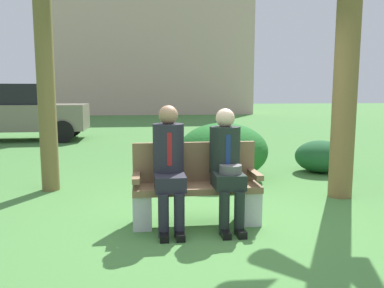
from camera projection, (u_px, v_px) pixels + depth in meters
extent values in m
plane|color=#467C3B|center=(213.00, 221.00, 4.44)|extent=(80.00, 80.00, 0.00)
cube|color=brown|center=(197.00, 188.00, 4.30)|extent=(1.40, 0.44, 0.07)
cube|color=brown|center=(194.00, 162.00, 4.45)|extent=(1.40, 0.06, 0.45)
cube|color=brown|center=(136.00, 177.00, 4.20)|extent=(0.08, 0.44, 0.06)
cube|color=brown|center=(255.00, 174.00, 4.36)|extent=(0.08, 0.44, 0.06)
cube|color=silver|center=(142.00, 209.00, 4.25)|extent=(0.20, 0.37, 0.38)
cube|color=silver|center=(249.00, 205.00, 4.40)|extent=(0.20, 0.37, 0.38)
cube|color=#23232D|center=(170.00, 182.00, 4.07)|extent=(0.32, 0.38, 0.16)
cylinder|color=#23232D|center=(164.00, 216.00, 3.92)|extent=(0.11, 0.11, 0.45)
cylinder|color=#23232D|center=(179.00, 215.00, 3.94)|extent=(0.11, 0.11, 0.45)
cube|color=black|center=(164.00, 236.00, 3.89)|extent=(0.09, 0.22, 0.07)
cube|color=black|center=(180.00, 235.00, 3.91)|extent=(0.09, 0.22, 0.07)
cylinder|color=#23232D|center=(169.00, 149.00, 4.22)|extent=(0.34, 0.34, 0.55)
cube|color=maroon|center=(170.00, 149.00, 4.05)|extent=(0.05, 0.01, 0.35)
sphere|color=#9E7556|center=(168.00, 115.00, 4.17)|extent=(0.21, 0.21, 0.21)
cube|color=#1E2823|center=(228.00, 180.00, 4.15)|extent=(0.32, 0.38, 0.16)
cylinder|color=#1E2823|center=(224.00, 213.00, 4.00)|extent=(0.11, 0.11, 0.45)
cylinder|color=#1E2823|center=(239.00, 213.00, 4.02)|extent=(0.11, 0.11, 0.45)
cube|color=black|center=(225.00, 233.00, 3.96)|extent=(0.09, 0.22, 0.07)
cube|color=black|center=(240.00, 233.00, 3.98)|extent=(0.09, 0.22, 0.07)
cylinder|color=#1E2823|center=(225.00, 149.00, 4.30)|extent=(0.34, 0.34, 0.51)
cube|color=navy|center=(228.00, 150.00, 4.13)|extent=(0.05, 0.01, 0.33)
sphere|color=beige|center=(225.00, 118.00, 4.25)|extent=(0.21, 0.21, 0.21)
cylinder|color=#5A5A5A|center=(231.00, 169.00, 4.12)|extent=(0.24, 0.24, 0.09)
cylinder|color=brown|center=(44.00, 54.00, 5.58)|extent=(0.26, 0.26, 4.01)
cylinder|color=brown|center=(346.00, 78.00, 5.26)|extent=(0.32, 0.32, 3.30)
ellipsoid|color=#1E512A|center=(321.00, 156.00, 7.09)|extent=(0.93, 0.85, 0.58)
ellipsoid|color=#206425|center=(223.00, 151.00, 6.54)|extent=(1.52, 1.39, 0.95)
cube|color=slate|center=(20.00, 117.00, 11.60)|extent=(3.92, 1.60, 0.76)
cube|color=black|center=(13.00, 94.00, 11.49)|extent=(1.71, 1.38, 0.60)
cylinder|color=black|center=(72.00, 127.00, 12.60)|extent=(0.64, 0.15, 0.64)
cylinder|color=black|center=(62.00, 132.00, 11.07)|extent=(0.64, 0.15, 0.64)
cube|color=#CBA598|center=(149.00, 40.00, 26.34)|extent=(12.87, 6.50, 9.76)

